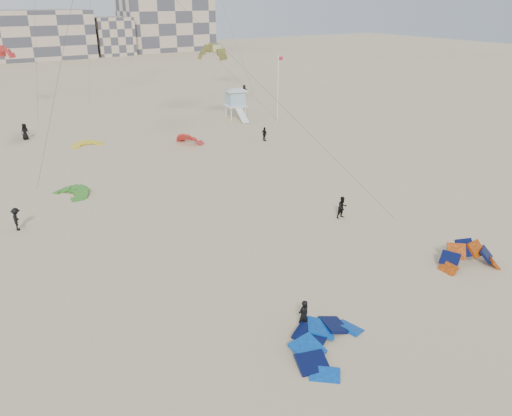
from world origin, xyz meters
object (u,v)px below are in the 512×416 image
kite_ground_orange (468,266)px  lifeguard_tower_near (236,104)px  kite_ground_blue (328,348)px  kitesurfer_main (303,316)px

kite_ground_orange → lifeguard_tower_near: (8.09, 42.31, 1.86)m
lifeguard_tower_near → kite_ground_orange: bearing=-92.1°
kite_ground_orange → lifeguard_tower_near: size_ratio=0.69×
kite_ground_blue → kite_ground_orange: 12.18m
kite_ground_orange → kite_ground_blue: bearing=-154.4°
kite_ground_blue → lifeguard_tower_near: (20.19, 43.72, 1.86)m
kitesurfer_main → lifeguard_tower_near: lifeguard_tower_near is taller
kite_ground_orange → kitesurfer_main: (-12.31, 0.29, 0.85)m
kitesurfer_main → lifeguard_tower_near: bearing=-120.4°
kite_ground_blue → lifeguard_tower_near: lifeguard_tower_near is taller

